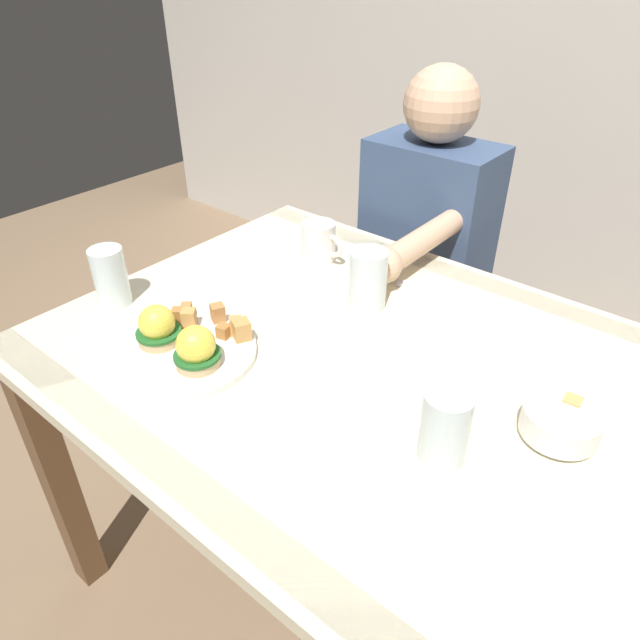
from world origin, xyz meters
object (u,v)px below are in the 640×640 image
fruit_bowl (561,423)px  fork (426,285)px  dining_table (361,401)px  diner_person (421,252)px  coffee_mug (319,241)px  eggs_benedict_plate (183,344)px  water_glass_extra (368,282)px  water_glass_far (111,280)px  water_glass_near (444,429)px

fruit_bowl → fork: size_ratio=0.85×
dining_table → fork: fork is taller
dining_table → diner_person: (-0.23, 0.60, 0.02)m
dining_table → coffee_mug: coffee_mug is taller
dining_table → diner_person: diner_person is taller
eggs_benedict_plate → water_glass_extra: (0.16, 0.36, 0.03)m
fruit_bowl → water_glass_far: water_glass_far is taller
water_glass_near → water_glass_far: bearing=-175.6°
eggs_benedict_plate → fork: bearing=67.5°
eggs_benedict_plate → water_glass_far: bearing=173.9°
eggs_benedict_plate → water_glass_near: bearing=9.9°
dining_table → diner_person: bearing=111.1°
fruit_bowl → diner_person: 0.82m
coffee_mug → water_glass_extra: bearing=-24.5°
coffee_mug → diner_person: diner_person is taller
fork → diner_person: size_ratio=0.12×
dining_table → fruit_bowl: fruit_bowl is taller
water_glass_far → diner_person: (0.29, 0.78, -0.14)m
fruit_bowl → eggs_benedict_plate: bearing=-158.8°
water_glass_near → coffee_mug: bearing=145.8°
water_glass_far → water_glass_extra: size_ratio=0.99×
fork → water_glass_extra: 0.17m
fruit_bowl → water_glass_extra: bearing=164.9°
fruit_bowl → fork: bearing=145.6°
dining_table → coffee_mug: 0.43m
fruit_bowl → diner_person: bearing=135.6°
eggs_benedict_plate → diner_person: 0.82m
dining_table → fruit_bowl: 0.38m
fork → water_glass_far: (-0.47, -0.48, 0.05)m
water_glass_extra → diner_person: diner_person is taller
coffee_mug → diner_person: bearing=77.3°
water_glass_far → diner_person: size_ratio=0.11×
diner_person → fruit_bowl: bearing=-44.4°
water_glass_near → water_glass_extra: (-0.33, 0.27, 0.00)m
water_glass_extra → diner_person: bearing=106.1°
eggs_benedict_plate → fork: eggs_benedict_plate is taller
diner_person → water_glass_far: bearing=-110.4°
eggs_benedict_plate → water_glass_extra: size_ratio=2.13×
dining_table → water_glass_extra: 0.25m
dining_table → water_glass_far: 0.57m
water_glass_near → diner_person: bearing=122.7°
coffee_mug → water_glass_extra: 0.23m
fruit_bowl → water_glass_near: (-0.12, -0.15, 0.02)m
water_glass_near → diner_person: diner_person is taller
fruit_bowl → water_glass_extra: 0.47m
eggs_benedict_plate → coffee_mug: bearing=96.4°
eggs_benedict_plate → fruit_bowl: size_ratio=2.25×
dining_table → eggs_benedict_plate: 0.36m
water_glass_far → water_glass_extra: bearing=38.3°
fruit_bowl → coffee_mug: coffee_mug is taller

